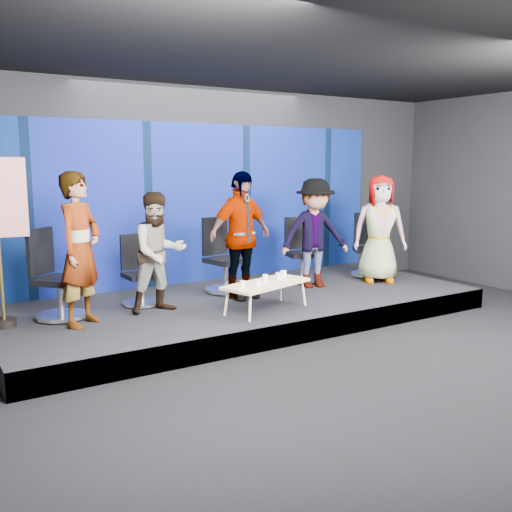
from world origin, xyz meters
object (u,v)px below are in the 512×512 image
(panelist_c, at_px, (240,235))
(chair_e, at_px, (368,255))
(chair_a, at_px, (56,289))
(chair_d, at_px, (301,260))
(coffee_table, at_px, (266,285))
(mug_d, at_px, (279,276))
(panelist_e, at_px, (380,229))
(mug_a, at_px, (242,284))
(chair_b, at_px, (140,282))
(mug_e, at_px, (283,274))
(panelist_d, at_px, (315,233))
(flag_stand, at_px, (8,233))
(panelist_a, at_px, (80,249))
(mug_c, at_px, (265,278))
(mug_b, at_px, (258,283))
(chair_c, at_px, (223,268))
(panelist_b, at_px, (159,253))

(panelist_c, relative_size, chair_e, 1.69)
(chair_a, bearing_deg, chair_d, -38.01)
(panelist_c, bearing_deg, coffee_table, -106.20)
(chair_d, distance_m, mug_d, 1.85)
(panelist_e, relative_size, mug_a, 20.51)
(chair_b, bearing_deg, mug_e, -34.03)
(panelist_d, distance_m, mug_d, 1.52)
(chair_d, height_order, flag_stand, flag_stand)
(panelist_a, relative_size, chair_b, 1.90)
(coffee_table, xyz_separation_m, mug_c, (0.04, 0.08, 0.08))
(panelist_a, distance_m, panelist_e, 4.91)
(mug_d, bearing_deg, chair_d, 44.33)
(panelist_e, bearing_deg, chair_a, -153.72)
(chair_b, relative_size, mug_a, 11.36)
(panelist_c, xyz_separation_m, chair_e, (2.76, 0.28, -0.57))
(chair_b, distance_m, mug_c, 1.77)
(panelist_c, relative_size, panelist_e, 1.05)
(panelist_e, height_order, mug_a, panelist_e)
(panelist_c, bearing_deg, mug_c, -104.04)
(panelist_d, bearing_deg, mug_b, -135.42)
(panelist_a, height_order, mug_e, panelist_a)
(coffee_table, distance_m, mug_c, 0.12)
(mug_a, height_order, mug_d, mug_d)
(chair_c, distance_m, mug_d, 1.27)
(mug_a, bearing_deg, panelist_d, 26.94)
(panelist_c, relative_size, mug_c, 20.65)
(panelist_c, bearing_deg, panelist_a, 174.13)
(panelist_b, relative_size, mug_e, 16.47)
(chair_b, relative_size, coffee_table, 0.72)
(chair_c, distance_m, chair_e, 2.78)
(panelist_a, bearing_deg, chair_d, -31.02)
(chair_a, xyz_separation_m, chair_d, (4.05, 0.28, -0.03))
(chair_a, distance_m, panelist_e, 5.17)
(panelist_a, bearing_deg, chair_e, -36.54)
(panelist_b, bearing_deg, mug_d, -26.23)
(panelist_b, bearing_deg, panelist_d, 0.66)
(panelist_a, height_order, chair_c, panelist_a)
(panelist_a, relative_size, panelist_e, 1.05)
(coffee_table, bearing_deg, chair_d, 40.96)
(chair_b, relative_size, mug_b, 11.66)
(chair_e, xyz_separation_m, flag_stand, (-5.85, -0.09, 0.78))
(mug_d, relative_size, mug_e, 0.98)
(panelist_c, relative_size, coffee_table, 1.37)
(mug_b, relative_size, flag_stand, 0.04)
(chair_b, distance_m, flag_stand, 1.89)
(panelist_d, bearing_deg, coffee_table, -135.87)
(mug_a, bearing_deg, mug_b, -12.65)
(chair_e, relative_size, mug_c, 12.19)
(panelist_a, height_order, chair_e, panelist_a)
(panelist_e, height_order, mug_d, panelist_e)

